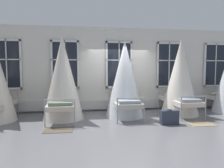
{
  "coord_description": "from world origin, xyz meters",
  "views": [
    {
      "loc": [
        -1.47,
        -6.92,
        1.71
      ],
      "look_at": [
        -0.45,
        0.05,
        1.18
      ],
      "focal_mm": 31.9,
      "sensor_mm": 36.0,
      "label": 1
    }
  ],
  "objects_px": {
    "cot_second": "(63,79)",
    "cot_third": "(125,80)",
    "cot_fourth": "(180,78)",
    "suitcase_dark": "(169,117)"
  },
  "relations": [
    {
      "from": "cot_second",
      "to": "cot_fourth",
      "type": "distance_m",
      "value": 4.29
    },
    {
      "from": "cot_third",
      "to": "cot_fourth",
      "type": "height_order",
      "value": "cot_fourth"
    },
    {
      "from": "suitcase_dark",
      "to": "cot_fourth",
      "type": "bearing_deg",
      "value": 53.05
    },
    {
      "from": "cot_second",
      "to": "cot_fourth",
      "type": "relative_size",
      "value": 1.0
    },
    {
      "from": "cot_second",
      "to": "suitcase_dark",
      "type": "height_order",
      "value": "cot_second"
    },
    {
      "from": "cot_second",
      "to": "cot_third",
      "type": "relative_size",
      "value": 1.04
    },
    {
      "from": "cot_fourth",
      "to": "suitcase_dark",
      "type": "relative_size",
      "value": 5.02
    },
    {
      "from": "cot_fourth",
      "to": "suitcase_dark",
      "type": "bearing_deg",
      "value": 142.63
    },
    {
      "from": "cot_second",
      "to": "cot_third",
      "type": "height_order",
      "value": "cot_second"
    },
    {
      "from": "cot_fourth",
      "to": "cot_second",
      "type": "bearing_deg",
      "value": 90.97
    }
  ]
}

